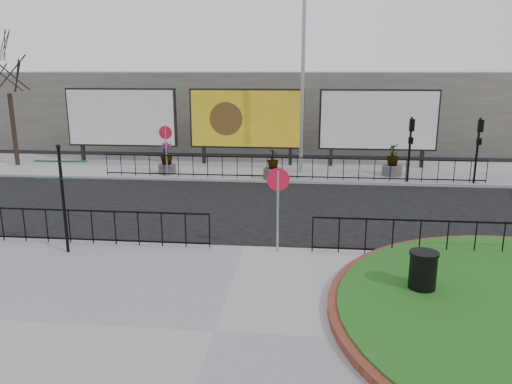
# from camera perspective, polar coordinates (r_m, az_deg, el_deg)

# --- Properties ---
(ground) EXTENTS (90.00, 90.00, 0.00)m
(ground) POSITION_cam_1_polar(r_m,az_deg,el_deg) (15.03, -1.29, -6.61)
(ground) COLOR black
(ground) RESTS_ON ground
(pavement_near) EXTENTS (30.00, 10.00, 0.12)m
(pavement_near) POSITION_cam_1_polar(r_m,az_deg,el_deg) (10.53, -4.78, -15.87)
(pavement_near) COLOR gray
(pavement_near) RESTS_ON ground
(pavement_far) EXTENTS (44.00, 6.00, 0.12)m
(pavement_far) POSITION_cam_1_polar(r_m,az_deg,el_deg) (26.54, 1.90, 2.63)
(pavement_far) COLOR gray
(pavement_far) RESTS_ON ground
(railing_near_left) EXTENTS (10.00, 0.10, 1.10)m
(railing_near_left) POSITION_cam_1_polar(r_m,az_deg,el_deg) (16.38, -22.80, -3.52)
(railing_near_left) COLOR black
(railing_near_left) RESTS_ON pavement_near
(railing_near_right) EXTENTS (9.00, 0.10, 1.10)m
(railing_near_right) POSITION_cam_1_polar(r_m,az_deg,el_deg) (15.18, 23.78, -4.96)
(railing_near_right) COLOR black
(railing_near_right) RESTS_ON pavement_near
(railing_far) EXTENTS (18.00, 0.10, 1.10)m
(railing_far) POSITION_cam_1_polar(r_m,az_deg,el_deg) (23.73, 3.88, 2.74)
(railing_far) COLOR black
(railing_far) RESTS_ON pavement_far
(speed_sign_far) EXTENTS (0.64, 0.07, 2.47)m
(speed_sign_far) POSITION_cam_1_polar(r_m,az_deg,el_deg) (24.56, -10.27, 5.88)
(speed_sign_far) COLOR gray
(speed_sign_far) RESTS_ON pavement_far
(speed_sign_near) EXTENTS (0.64, 0.07, 2.47)m
(speed_sign_near) POSITION_cam_1_polar(r_m,az_deg,el_deg) (14.00, 2.53, 0.03)
(speed_sign_near) COLOR gray
(speed_sign_near) RESTS_ON pavement_near
(billboard_left) EXTENTS (6.20, 0.31, 4.10)m
(billboard_left) POSITION_cam_1_polar(r_m,az_deg,el_deg) (28.95, -15.13, 8.19)
(billboard_left) COLOR black
(billboard_left) RESTS_ON pavement_far
(billboard_mid) EXTENTS (6.20, 0.31, 4.10)m
(billboard_mid) POSITION_cam_1_polar(r_m,az_deg,el_deg) (27.26, -1.09, 8.33)
(billboard_mid) COLOR black
(billboard_mid) RESTS_ON pavement_far
(billboard_right) EXTENTS (6.20, 0.31, 4.10)m
(billboard_right) POSITION_cam_1_polar(r_m,az_deg,el_deg) (27.32, 13.79, 7.95)
(billboard_right) COLOR black
(billboard_right) RESTS_ON pavement_far
(lamp_post) EXTENTS (0.74, 0.18, 9.23)m
(lamp_post) POSITION_cam_1_polar(r_m,az_deg,el_deg) (24.97, 5.37, 12.87)
(lamp_post) COLOR gray
(lamp_post) RESTS_ON pavement_far
(signal_pole_a) EXTENTS (0.22, 0.26, 3.00)m
(signal_pole_a) POSITION_cam_1_polar(r_m,az_deg,el_deg) (23.99, 17.25, 5.73)
(signal_pole_a) COLOR black
(signal_pole_a) RESTS_ON pavement_far
(signal_pole_b) EXTENTS (0.22, 0.26, 3.00)m
(signal_pole_b) POSITION_cam_1_polar(r_m,az_deg,el_deg) (24.76, 24.09, 5.38)
(signal_pole_b) COLOR black
(signal_pole_b) RESTS_ON pavement_far
(tree_left) EXTENTS (2.00, 2.00, 7.00)m
(tree_left) POSITION_cam_1_polar(r_m,az_deg,el_deg) (29.99, -26.27, 9.39)
(tree_left) COLOR #2D2119
(tree_left) RESTS_ON pavement_far
(building_backdrop) EXTENTS (40.00, 10.00, 5.00)m
(building_backdrop) POSITION_cam_1_polar(r_m,az_deg,el_deg) (36.11, 3.05, 9.55)
(building_backdrop) COLOR slate
(building_backdrop) RESTS_ON ground
(fingerpost_sign) EXTENTS (1.47, 0.27, 3.14)m
(fingerpost_sign) POSITION_cam_1_polar(r_m,az_deg,el_deg) (15.00, -21.27, 0.40)
(fingerpost_sign) COLOR black
(fingerpost_sign) RESTS_ON pavement_near
(litter_bin) EXTENTS (0.67, 0.67, 1.10)m
(litter_bin) POSITION_cam_1_polar(r_m,az_deg,el_deg) (12.25, 18.50, -8.90)
(litter_bin) COLOR black
(litter_bin) RESTS_ON pavement_near
(planter_a) EXTENTS (0.87, 0.87, 1.55)m
(planter_a) POSITION_cam_1_polar(r_m,az_deg,el_deg) (25.46, -10.17, 3.55)
(planter_a) COLOR #4C4C4F
(planter_a) RESTS_ON pavement_far
(planter_b) EXTENTS (0.94, 0.94, 1.48)m
(planter_b) POSITION_cam_1_polar(r_m,az_deg,el_deg) (23.86, 1.96, 2.83)
(planter_b) COLOR #4C4C4F
(planter_b) RESTS_ON pavement_far
(planter_c) EXTENTS (0.96, 0.96, 1.59)m
(planter_c) POSITION_cam_1_polar(r_m,az_deg,el_deg) (25.47, 15.33, 3.22)
(planter_c) COLOR #4C4C4F
(planter_c) RESTS_ON pavement_far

